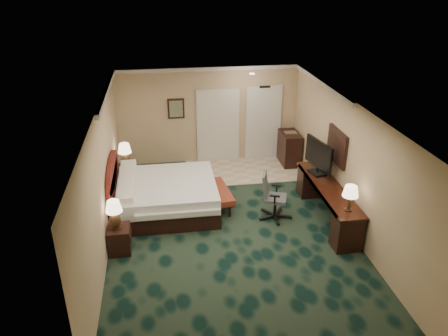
{
  "coord_description": "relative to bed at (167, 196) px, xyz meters",
  "views": [
    {
      "loc": [
        -1.29,
        -7.78,
        5.17
      ],
      "look_at": [
        -0.04,
        0.6,
        1.2
      ],
      "focal_mm": 35.0,
      "sensor_mm": 36.0,
      "label": 1
    }
  ],
  "objects": [
    {
      "name": "wall_left",
      "position": [
        -1.21,
        -1.09,
        1.0
      ],
      "size": [
        0.0,
        7.5,
        2.7
      ],
      "primitive_type": "cube",
      "color": "tan",
      "rests_on": "ground"
    },
    {
      "name": "nightstand_far",
      "position": [
        -0.98,
        1.35,
        -0.08
      ],
      "size": [
        0.43,
        0.49,
        0.54
      ],
      "primitive_type": "cube",
      "color": "black",
      "rests_on": "ground"
    },
    {
      "name": "floor",
      "position": [
        1.29,
        -1.09,
        -0.35
      ],
      "size": [
        5.0,
        7.5,
        0.0
      ],
      "primitive_type": "cube",
      "color": "black",
      "rests_on": "ground"
    },
    {
      "name": "lamp_near",
      "position": [
        -1.02,
        -1.48,
        0.48
      ],
      "size": [
        0.4,
        0.4,
        0.6
      ],
      "primitive_type": null,
      "rotation": [
        0.0,
        0.0,
        0.33
      ],
      "color": "black",
      "rests_on": "nightstand_near"
    },
    {
      "name": "desk",
      "position": [
        3.47,
        -0.91,
        0.04
      ],
      "size": [
        0.59,
        2.73,
        0.79
      ],
      "primitive_type": "cube",
      "color": "black",
      "rests_on": "ground"
    },
    {
      "name": "lamp_far",
      "position": [
        -0.97,
        1.35,
        0.5
      ],
      "size": [
        0.35,
        0.35,
        0.63
      ],
      "primitive_type": null,
      "rotation": [
        0.0,
        0.0,
        -0.05
      ],
      "color": "black",
      "rests_on": "nightstand_far"
    },
    {
      "name": "headboard",
      "position": [
        -1.15,
        -0.09,
        0.35
      ],
      "size": [
        0.12,
        2.0,
        1.4
      ],
      "primitive_type": null,
      "color": "#521D15",
      "rests_on": "ground"
    },
    {
      "name": "tv",
      "position": [
        3.45,
        -0.23,
        0.84
      ],
      "size": [
        0.29,
        1.03,
        0.8
      ],
      "primitive_type": "cube",
      "rotation": [
        0.0,
        0.0,
        0.2
      ],
      "color": "black",
      "rests_on": "desk"
    },
    {
      "name": "wall_front",
      "position": [
        1.29,
        -4.84,
        1.0
      ],
      "size": [
        5.0,
        0.0,
        2.7
      ],
      "primitive_type": "cube",
      "color": "tan",
      "rests_on": "ground"
    },
    {
      "name": "bed_bench",
      "position": [
        1.2,
        0.01,
        -0.14
      ],
      "size": [
        0.6,
        1.31,
        0.43
      ],
      "primitive_type": "cube",
      "rotation": [
        0.0,
        0.0,
        0.13
      ],
      "color": "maroon",
      "rests_on": "ground"
    },
    {
      "name": "wall_right",
      "position": [
        3.79,
        -1.09,
        1.0
      ],
      "size": [
        0.0,
        7.5,
        2.7
      ],
      "primitive_type": "cube",
      "color": "tan",
      "rests_on": "ground"
    },
    {
      "name": "bed",
      "position": [
        0.0,
        0.0,
        0.0
      ],
      "size": [
        2.22,
        2.06,
        0.71
      ],
      "primitive_type": "cube",
      "color": "silver",
      "rests_on": "ground"
    },
    {
      "name": "wall_back",
      "position": [
        1.29,
        2.66,
        1.0
      ],
      "size": [
        5.0,
        0.0,
        2.7
      ],
      "primitive_type": "cube",
      "color": "tan",
      "rests_on": "ground"
    },
    {
      "name": "wall_art",
      "position": [
        0.39,
        2.62,
        1.25
      ],
      "size": [
        0.45,
        0.06,
        0.55
      ],
      "primitive_type": "cube",
      "color": "#576860",
      "rests_on": "wall_back"
    },
    {
      "name": "tile_patch",
      "position": [
        2.19,
        1.81,
        -0.35
      ],
      "size": [
        3.2,
        1.7,
        0.01
      ],
      "primitive_type": "cube",
      "color": "#CAB28D",
      "rests_on": "ground"
    },
    {
      "name": "closet_doors",
      "position": [
        1.54,
        2.62,
        0.7
      ],
      "size": [
        1.2,
        0.06,
        2.1
      ],
      "primitive_type": "cube",
      "color": "silver",
      "rests_on": "ground"
    },
    {
      "name": "ceiling",
      "position": [
        1.29,
        -1.09,
        2.35
      ],
      "size": [
        5.0,
        7.5,
        0.0
      ],
      "primitive_type": "cube",
      "color": "silver",
      "rests_on": "wall_back"
    },
    {
      "name": "entry_door",
      "position": [
        2.84,
        2.63,
        0.7
      ],
      "size": [
        1.02,
        0.06,
        2.18
      ],
      "primitive_type": "cube",
      "color": "silver",
      "rests_on": "ground"
    },
    {
      "name": "nightstand_near",
      "position": [
        -0.98,
        -1.48,
        -0.09
      ],
      "size": [
        0.43,
        0.49,
        0.53
      ],
      "primitive_type": "cube",
      "color": "black",
      "rests_on": "ground"
    },
    {
      "name": "desk_lamp",
      "position": [
        3.5,
        -1.91,
        0.71
      ],
      "size": [
        0.32,
        0.32,
        0.54
      ],
      "primitive_type": null,
      "rotation": [
        0.0,
        0.0,
        -0.03
      ],
      "color": "black",
      "rests_on": "desk"
    },
    {
      "name": "crown_molding",
      "position": [
        1.29,
        -1.09,
        2.3
      ],
      "size": [
        5.0,
        7.5,
        0.1
      ],
      "primitive_type": null,
      "color": "silver",
      "rests_on": "wall_back"
    },
    {
      "name": "desk_chair",
      "position": [
        2.36,
        -0.7,
        0.18
      ],
      "size": [
        0.78,
        0.75,
        1.07
      ],
      "primitive_type": null,
      "rotation": [
        0.0,
        0.0,
        -0.34
      ],
      "color": "#404148",
      "rests_on": "ground"
    },
    {
      "name": "minibar",
      "position": [
        3.5,
        2.11,
        0.1
      ],
      "size": [
        0.48,
        0.86,
        0.91
      ],
      "primitive_type": "cube",
      "color": "black",
      "rests_on": "ground"
    },
    {
      "name": "wall_mirror",
      "position": [
        3.75,
        -0.49,
        1.2
      ],
      "size": [
        0.05,
        0.95,
        0.75
      ],
      "primitive_type": "cube",
      "color": "white",
      "rests_on": "wall_right"
    }
  ]
}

